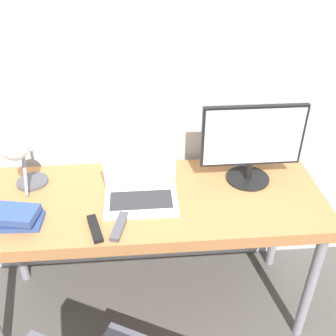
% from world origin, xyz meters
% --- Properties ---
extents(wall_back, '(8.00, 0.05, 2.60)m').
position_xyz_m(wall_back, '(0.00, 0.69, 1.30)').
color(wall_back, silver).
rests_on(wall_back, ground_plane).
extents(desk, '(1.67, 0.62, 0.78)m').
position_xyz_m(desk, '(0.00, 0.31, 0.71)').
color(desk, '#B77542').
rests_on(desk, ground_plane).
extents(laptop, '(0.34, 0.23, 0.24)m').
position_xyz_m(laptop, '(-0.04, 0.30, 0.83)').
color(laptop, silver).
rests_on(laptop, desk).
extents(monitor, '(0.49, 0.22, 0.40)m').
position_xyz_m(monitor, '(0.50, 0.42, 0.99)').
color(monitor, black).
rests_on(monitor, desk).
extents(desk_lamp, '(0.15, 0.26, 0.34)m').
position_xyz_m(desk_lamp, '(-0.57, 0.37, 1.01)').
color(desk_lamp, '#4C4C51').
rests_on(desk_lamp, desk).
extents(book_stack, '(0.23, 0.18, 0.08)m').
position_xyz_m(book_stack, '(-0.58, 0.17, 0.81)').
color(book_stack, '#334C8C').
rests_on(book_stack, desk).
extents(tv_remote, '(0.08, 0.17, 0.02)m').
position_xyz_m(tv_remote, '(-0.24, 0.10, 0.79)').
color(tv_remote, black).
rests_on(tv_remote, desk).
extents(media_remote, '(0.08, 0.18, 0.02)m').
position_xyz_m(media_remote, '(-0.13, 0.11, 0.79)').
color(media_remote, '#4C4C51').
rests_on(media_remote, desk).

